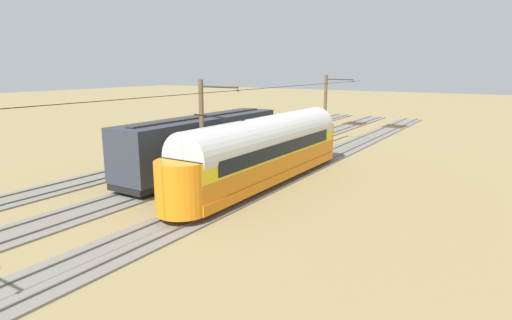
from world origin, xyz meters
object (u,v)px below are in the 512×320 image
vintage_streetcar (265,149)px  catenary_pole_mid_near (203,133)px  boxcar_adjacent (203,143)px  catenary_pole_foreground (326,109)px

vintage_streetcar → catenary_pole_mid_near: catenary_pole_mid_near is taller
vintage_streetcar → catenary_pole_mid_near: 4.04m
vintage_streetcar → boxcar_adjacent: vintage_streetcar is taller
vintage_streetcar → catenary_pole_foreground: (2.52, -15.24, 1.17)m
vintage_streetcar → boxcar_adjacent: size_ratio=1.26×
catenary_pole_foreground → catenary_pole_mid_near: (0.00, 18.17, 0.00)m
catenary_pole_foreground → vintage_streetcar: bearing=99.4°
boxcar_adjacent → catenary_pole_mid_near: size_ratio=2.16×
vintage_streetcar → boxcar_adjacent: bearing=-2.2°
boxcar_adjacent → catenary_pole_mid_near: (-2.58, 3.13, 1.27)m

